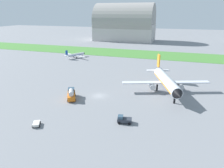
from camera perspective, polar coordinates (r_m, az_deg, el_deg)
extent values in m
plane|color=gray|center=(68.58, -3.76, -3.30)|extent=(600.00, 600.00, 0.00)
cube|color=#478438|center=(138.43, 7.99, 8.30)|extent=(360.00, 28.00, 0.08)
cylinder|color=silver|center=(72.80, 14.98, 0.75)|extent=(10.96, 22.59, 3.48)
cone|color=black|center=(61.56, 18.16, -3.05)|extent=(4.27, 4.13, 3.41)
cone|color=silver|center=(84.91, 12.58, 3.92)|extent=(4.44, 5.22, 3.13)
cube|color=orange|center=(72.88, 14.96, 0.56)|extent=(10.60, 21.42, 0.49)
cube|color=silver|center=(76.03, 20.30, 0.50)|extent=(15.02, 7.21, 0.35)
cube|color=silver|center=(71.81, 8.99, 0.42)|extent=(15.02, 7.21, 0.35)
cylinder|color=#B7BABF|center=(75.46, 18.26, -0.41)|extent=(3.08, 4.21, 1.91)
cylinder|color=#B7BABF|center=(72.76, 11.05, -0.49)|extent=(3.08, 4.21, 1.91)
cube|color=orange|center=(83.39, 12.88, 6.33)|extent=(1.35, 2.82, 5.06)
cube|color=silver|center=(84.91, 14.13, 3.73)|extent=(4.80, 3.28, 0.28)
cube|color=silver|center=(83.83, 11.21, 3.75)|extent=(4.80, 3.28, 0.28)
cylinder|color=black|center=(65.37, 17.01, -4.29)|extent=(0.63, 0.63, 2.21)
cylinder|color=black|center=(75.94, 16.45, -0.88)|extent=(0.63, 0.63, 2.21)
cylinder|color=black|center=(74.45, 12.45, -0.94)|extent=(0.63, 0.63, 2.21)
cylinder|color=white|center=(127.12, -10.06, 8.07)|extent=(6.51, 11.15, 1.61)
cone|color=black|center=(130.92, -7.76, 8.52)|extent=(2.13, 2.14, 1.58)
cone|color=white|center=(123.31, -12.61, 7.64)|extent=(2.29, 2.66, 1.45)
cube|color=#19479E|center=(127.14, -10.05, 8.01)|extent=(6.26, 10.59, 0.23)
cube|color=white|center=(130.55, -11.33, 8.16)|extent=(8.47, 4.88, 0.16)
cube|color=white|center=(123.48, -8.94, 7.66)|extent=(8.47, 4.88, 0.16)
cylinder|color=#B7BABF|center=(129.51, -10.75, 8.11)|extent=(1.03, 1.39, 0.52)
cylinder|color=#B7BABF|center=(125.00, -9.22, 7.79)|extent=(1.03, 1.39, 0.52)
cube|color=#19479E|center=(123.13, -12.55, 8.53)|extent=(0.81, 1.39, 2.58)
cube|color=white|center=(124.42, -12.78, 7.72)|extent=(2.45, 1.85, 0.13)
cube|color=white|center=(122.57, -12.19, 7.59)|extent=(2.45, 1.85, 0.13)
cylinder|color=black|center=(130.22, -8.30, 7.82)|extent=(0.29, 0.29, 1.13)
cylinder|color=black|center=(128.20, -10.74, 7.50)|extent=(0.29, 0.29, 1.13)
cylinder|color=black|center=(125.66, -9.88, 7.31)|extent=(0.29, 0.29, 1.13)
cube|color=orange|center=(67.06, -11.24, -3.22)|extent=(5.21, 6.86, 1.40)
cylinder|color=silver|center=(65.79, -11.33, -2.30)|extent=(3.05, 3.88, 1.54)
cube|color=#334C60|center=(68.28, -11.30, -1.63)|extent=(2.89, 3.02, 1.20)
cylinder|color=black|center=(69.48, -12.18, -3.10)|extent=(0.55, 0.73, 0.70)
cylinder|color=black|center=(69.41, -10.20, -2.98)|extent=(0.55, 0.73, 0.70)
cylinder|color=black|center=(65.29, -12.27, -4.61)|extent=(0.55, 0.73, 0.70)
cylinder|color=black|center=(65.22, -10.16, -4.49)|extent=(0.55, 0.73, 0.70)
cube|color=white|center=(54.40, -20.34, -10.29)|extent=(2.49, 2.83, 0.55)
cylinder|color=black|center=(55.39, -20.96, -10.14)|extent=(0.56, 0.73, 0.70)
cylinder|color=black|center=(55.12, -19.41, -10.08)|extent=(0.56, 0.73, 0.70)
cylinder|color=black|center=(53.95, -21.23, -11.01)|extent=(0.56, 0.73, 0.70)
cylinder|color=black|center=(53.68, -19.63, -10.96)|extent=(0.56, 0.73, 0.70)
cube|color=#2D333D|center=(52.36, 3.51, -9.98)|extent=(3.88, 2.46, 0.90)
cube|color=#334C60|center=(52.03, 2.41, -9.15)|extent=(1.56, 1.73, 0.70)
cylinder|color=black|center=(51.88, 2.02, -10.82)|extent=(0.73, 0.38, 0.70)
cylinder|color=black|center=(53.44, 2.20, -9.86)|extent=(0.73, 0.38, 0.70)
cylinder|color=black|center=(51.76, 4.85, -10.97)|extent=(0.73, 0.38, 0.70)
cylinder|color=black|center=(53.32, 4.94, -9.99)|extent=(0.73, 0.38, 0.70)
cube|color=#BCB7B2|center=(203.29, 3.51, 14.18)|extent=(55.48, 28.94, 15.44)
cylinder|color=gray|center=(202.58, 3.58, 17.17)|extent=(54.37, 31.83, 31.83)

